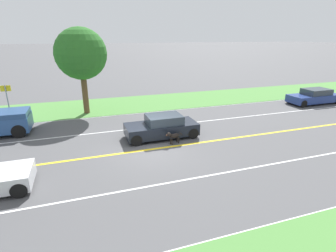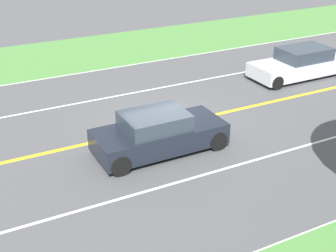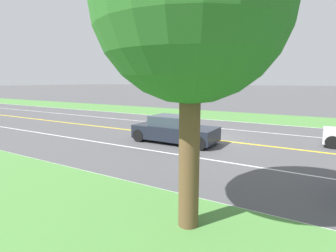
{
  "view_description": "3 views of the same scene",
  "coord_description": "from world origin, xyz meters",
  "px_view_note": "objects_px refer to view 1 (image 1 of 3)",
  "views": [
    {
      "loc": [
        -12.5,
        3.28,
        5.81
      ],
      "look_at": [
        0.94,
        -1.26,
        0.88
      ],
      "focal_mm": 28.0,
      "sensor_mm": 36.0,
      "label": 1
    },
    {
      "loc": [
        13.57,
        -7.0,
        7.4
      ],
      "look_at": [
        1.46,
        -0.69,
        0.78
      ],
      "focal_mm": 50.0,
      "sensor_mm": 36.0,
      "label": 2
    },
    {
      "loc": [
        13.06,
        5.23,
        3.09
      ],
      "look_at": [
        1.42,
        -1.55,
        0.79
      ],
      "focal_mm": 28.0,
      "sensor_mm": 36.0,
      "label": 3
    }
  ],
  "objects_px": {
    "roadside_tree_right_near": "(81,54)",
    "ego_car": "(162,127)",
    "street_sign": "(8,99)",
    "dog": "(173,136)",
    "car_trailing_near": "(314,97)"
  },
  "relations": [
    {
      "from": "ego_car",
      "to": "roadside_tree_right_near",
      "type": "height_order",
      "value": "roadside_tree_right_near"
    },
    {
      "from": "roadside_tree_right_near",
      "to": "street_sign",
      "type": "xyz_separation_m",
      "value": [
        -0.62,
        5.12,
        -2.84
      ]
    },
    {
      "from": "street_sign",
      "to": "dog",
      "type": "bearing_deg",
      "value": -127.96
    },
    {
      "from": "ego_car",
      "to": "roadside_tree_right_near",
      "type": "distance_m",
      "value": 8.79
    },
    {
      "from": "street_sign",
      "to": "car_trailing_near",
      "type": "bearing_deg",
      "value": -96.15
    },
    {
      "from": "ego_car",
      "to": "dog",
      "type": "bearing_deg",
      "value": -167.49
    },
    {
      "from": "ego_car",
      "to": "street_sign",
      "type": "xyz_separation_m",
      "value": [
        6.15,
        9.19,
        1.02
      ]
    },
    {
      "from": "dog",
      "to": "street_sign",
      "type": "xyz_separation_m",
      "value": [
        7.38,
        9.46,
        1.17
      ]
    },
    {
      "from": "roadside_tree_right_near",
      "to": "ego_car",
      "type": "bearing_deg",
      "value": -149.04
    },
    {
      "from": "dog",
      "to": "roadside_tree_right_near",
      "type": "xyz_separation_m",
      "value": [
        8.0,
        4.33,
        4.02
      ]
    },
    {
      "from": "car_trailing_near",
      "to": "street_sign",
      "type": "distance_m",
      "value": 24.73
    },
    {
      "from": "dog",
      "to": "car_trailing_near",
      "type": "relative_size",
      "value": 0.24
    },
    {
      "from": "ego_car",
      "to": "car_trailing_near",
      "type": "xyz_separation_m",
      "value": [
        3.5,
        -15.38,
        -0.02
      ]
    },
    {
      "from": "dog",
      "to": "roadside_tree_right_near",
      "type": "bearing_deg",
      "value": 11.25
    },
    {
      "from": "ego_car",
      "to": "dog",
      "type": "relative_size",
      "value": 3.75
    }
  ]
}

